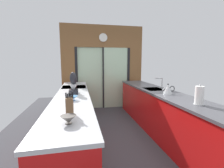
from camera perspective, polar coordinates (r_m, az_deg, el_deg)
ground_plane at (r=3.72m, az=1.26°, el=-16.44°), size 5.04×7.60×0.02m
back_wall_unit at (r=5.15m, az=-3.27°, el=7.92°), size 2.64×0.12×2.70m
left_counter_run at (r=3.02m, az=-14.06°, el=-12.82°), size 0.62×3.80×0.92m
right_counter_run at (r=3.60m, az=16.89°, el=-9.57°), size 0.62×3.80×0.92m
sink_faucet at (r=3.75m, az=17.42°, el=0.94°), size 0.19×0.02×0.25m
oven_range at (r=4.09m, az=-13.46°, el=-7.43°), size 0.60×0.60×0.92m
mixing_bowl_near at (r=1.63m, az=-15.64°, el=-12.35°), size 0.15×0.15×0.08m
mixing_bowl_far at (r=2.58m, az=-14.24°, el=-4.98°), size 0.17×0.17×0.07m
knife_block at (r=1.86m, az=-15.21°, el=-7.80°), size 0.09×0.14×0.28m
stand_mixer at (r=3.11m, az=-13.91°, el=-0.47°), size 0.17×0.27×0.42m
kettle at (r=3.19m, az=19.76°, el=-1.83°), size 0.27×0.19×0.20m
paper_towel_roll at (r=2.55m, az=29.28°, el=-3.74°), size 0.14×0.14×0.30m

